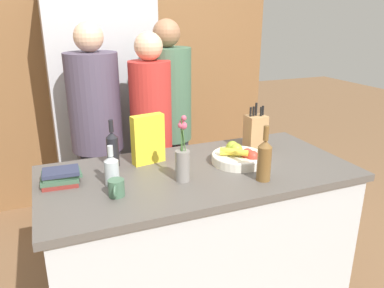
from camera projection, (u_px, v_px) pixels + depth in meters
name	position (u px, v px, depth m)	size (l,w,h in m)	color
kitchen_island	(199.00, 241.00, 2.23)	(1.72, 0.83, 0.92)	silver
back_wall_wood	(124.00, 63.00, 3.54)	(2.92, 0.12, 2.60)	brown
refrigerator	(104.00, 107.00, 3.23)	(0.84, 0.62, 1.96)	#B7B7BC
fruit_bowl	(238.00, 156.00, 2.17)	(0.31, 0.31, 0.10)	silver
knife_block	(255.00, 132.00, 2.37)	(0.12, 0.10, 0.30)	tan
flower_vase	(183.00, 161.00, 1.91)	(0.07, 0.07, 0.35)	gray
cereal_box	(148.00, 139.00, 2.14)	(0.20, 0.09, 0.29)	yellow
coffee_mug	(116.00, 188.00, 1.77)	(0.08, 0.11, 0.08)	#42664C
book_stack	(61.00, 177.00, 1.90)	(0.20, 0.16, 0.08)	maroon
bottle_oil	(264.00, 159.00, 1.92)	(0.07, 0.07, 0.30)	brown
bottle_vinegar	(113.00, 148.00, 2.11)	(0.07, 0.07, 0.27)	black
bottle_wine	(112.00, 170.00, 1.87)	(0.07, 0.07, 0.21)	#B2BCC1
person_at_sink	(97.00, 131.00, 2.66)	(0.36, 0.36, 1.69)	#383842
person_in_blue	(152.00, 134.00, 2.65)	(0.29, 0.29, 1.63)	#383842
person_in_red_tee	(168.00, 121.00, 2.87)	(0.35, 0.35, 1.71)	#383842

